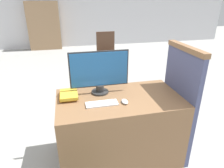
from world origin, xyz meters
The scene contains 9 objects.
wall_back centered at (0.00, 6.31, 1.40)m, with size 12.00×0.06×2.80m.
desk centered at (0.00, 0.36, 0.38)m, with size 1.30×0.73×0.76m.
carrel_divider centered at (0.67, 0.32, 0.65)m, with size 0.07×0.63×1.28m.
monitor centered at (-0.18, 0.53, 1.00)m, with size 0.63×0.19×0.47m.
keyboard centered at (-0.21, 0.26, 0.77)m, with size 0.31×0.12×0.02m.
mouse centered at (0.02, 0.24, 0.77)m, with size 0.06×0.10×0.03m.
book_stack centered at (-0.52, 0.49, 0.79)m, with size 0.19×0.25×0.05m.
far_chair centered at (0.44, 3.20, 0.53)m, with size 0.44×0.44×0.98m.
bookshelf_far centered at (-1.17, 6.07, 0.80)m, with size 1.07×0.32×1.61m.
Camera 1 is at (-0.50, -1.42, 1.72)m, focal length 32.00 mm.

